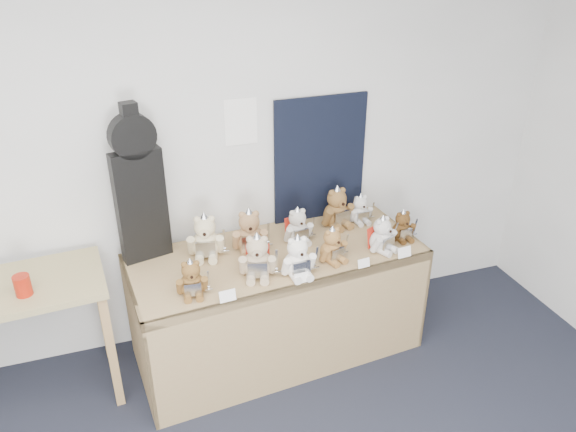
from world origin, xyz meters
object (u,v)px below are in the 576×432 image
object	(u,v)px
side_table	(15,306)
teddy_front_left	(258,258)
red_cup	(23,285)
teddy_back_centre_right	(298,227)
teddy_back_right	(337,209)
teddy_back_centre_left	(250,233)
display_table	(281,281)
teddy_back_end	(360,210)
teddy_front_right	(332,246)
teddy_back_left	(206,238)
teddy_front_far_left	(192,280)
teddy_front_far_right	(382,236)
guitar_case	(139,186)
teddy_front_end	(402,227)
teddy_front_centre	(298,258)

from	to	relation	value
side_table	teddy_front_left	bearing A→B (deg)	-14.49
red_cup	teddy_back_centre_right	size ratio (longest dim) A/B	0.45
teddy_back_right	teddy_back_centre_left	bearing A→B (deg)	-179.75
display_table	teddy_back_end	xyz separation A→B (m)	(0.67, 0.29, 0.26)
teddy_front_left	teddy_front_right	bearing A→B (deg)	18.94
teddy_back_left	teddy_back_centre_right	xyz separation A→B (m)	(0.60, -0.01, -0.02)
teddy_front_right	teddy_back_centre_left	distance (m)	0.53
teddy_front_far_left	teddy_back_centre_right	bearing A→B (deg)	32.11
teddy_front_far_right	teddy_back_centre_right	distance (m)	0.55
teddy_back_right	teddy_front_left	bearing A→B (deg)	-158.92
teddy_back_end	teddy_back_left	bearing A→B (deg)	-176.23
display_table	guitar_case	distance (m)	1.06
teddy_back_centre_right	teddy_front_end	bearing A→B (deg)	-21.48
red_cup	teddy_back_left	xyz separation A→B (m)	(1.04, 0.18, 0.01)
teddy_front_far_right	teddy_back_centre_left	world-z (taller)	teddy_back_centre_left
side_table	teddy_back_left	world-z (taller)	teddy_back_left
teddy_front_far_right	teddy_back_centre_left	bearing A→B (deg)	136.64
teddy_front_far_left	teddy_back_end	distance (m)	1.36
teddy_front_far_right	teddy_back_right	world-z (taller)	teddy_back_right
teddy_back_centre_right	teddy_front_left	bearing A→B (deg)	-144.66
teddy_front_right	teddy_back_right	size ratio (longest dim) A/B	0.80
teddy_front_centre	teddy_back_centre_right	xyz separation A→B (m)	(0.13, 0.37, -0.01)
teddy_front_end	teddy_back_centre_left	xyz separation A→B (m)	(-0.99, 0.18, 0.03)
teddy_front_centre	teddy_front_right	world-z (taller)	teddy_front_centre
teddy_front_left	teddy_front_end	xyz separation A→B (m)	(1.02, 0.12, -0.03)
red_cup	guitar_case	bearing A→B (deg)	23.14
side_table	teddy_back_centre_left	distance (m)	1.42
side_table	teddy_front_end	xyz separation A→B (m)	(2.39, -0.13, 0.16)
red_cup	teddy_front_far_left	xyz separation A→B (m)	(0.88, -0.20, -0.02)
side_table	teddy_front_centre	xyz separation A→B (m)	(1.59, -0.31, 0.18)
red_cup	teddy_back_right	distance (m)	1.99
side_table	teddy_front_right	xyz separation A→B (m)	(1.85, -0.23, 0.17)
teddy_front_centre	teddy_front_far_right	bearing A→B (deg)	6.76
teddy_back_centre_right	side_table	bearing A→B (deg)	176.73
side_table	guitar_case	bearing A→B (deg)	9.30
side_table	teddy_back_centre_left	xyz separation A→B (m)	(1.40, 0.06, 0.19)
teddy_front_centre	teddy_back_right	size ratio (longest dim) A/B	0.91
teddy_front_far_left	teddy_front_right	distance (m)	0.89
teddy_front_far_left	teddy_front_far_right	world-z (taller)	teddy_front_far_right
teddy_front_left	teddy_back_end	world-z (taller)	teddy_front_left
teddy_front_far_right	teddy_back_left	world-z (taller)	teddy_back_left
guitar_case	teddy_front_right	bearing A→B (deg)	-35.11
teddy_back_left	teddy_back_end	size ratio (longest dim) A/B	1.39
display_table	side_table	size ratio (longest dim) A/B	1.84
teddy_front_right	teddy_back_centre_left	size ratio (longest dim) A/B	0.80
teddy_back_centre_right	display_table	bearing A→B (deg)	-139.73
teddy_back_left	teddy_back_centre_left	world-z (taller)	teddy_back_left
teddy_front_far_right	teddy_back_left	xyz separation A→B (m)	(-1.07, 0.29, 0.02)
side_table	teddy_front_end	bearing A→B (deg)	-7.32
teddy_front_end	teddy_front_left	bearing A→B (deg)	-175.09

